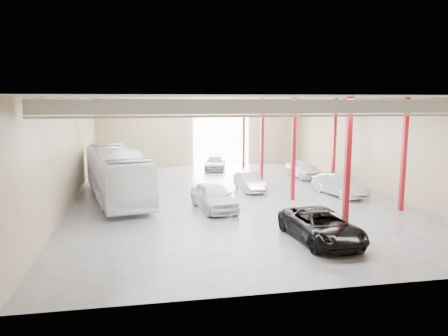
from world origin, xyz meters
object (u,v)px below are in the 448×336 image
object	(u,v)px
coach_bus	(116,174)
car_row_c	(215,163)
black_sedan	(321,226)
car_row_a	(214,196)
car_right_far	(303,169)
car_right_near	(339,185)
car_row_b	(249,182)

from	to	relation	value
coach_bus	car_row_c	size ratio (longest dim) A/B	2.72
black_sedan	car_row_c	size ratio (longest dim) A/B	1.20
car_row_a	car_right_far	distance (m)	13.84
car_row_a	coach_bus	bearing A→B (deg)	135.40
coach_bus	car_right_near	size ratio (longest dim) A/B	2.70
car_right_near	car_right_far	world-z (taller)	car_right_far
car_right_near	car_right_far	size ratio (longest dim) A/B	1.00
black_sedan	car_right_near	bearing A→B (deg)	55.51
car_row_a	car_right_near	world-z (taller)	car_row_a
car_right_near	car_row_c	bearing A→B (deg)	105.33
black_sedan	car_row_b	xyz separation A→B (m)	(-0.54, 12.35, -0.09)
car_row_a	car_row_c	world-z (taller)	car_row_a
car_row_a	black_sedan	bearing A→B (deg)	-69.20
black_sedan	car_right_far	distance (m)	17.91
car_right_far	car_right_near	bearing A→B (deg)	-95.13
car_row_a	car_row_b	distance (m)	6.33
black_sedan	car_row_a	bearing A→B (deg)	115.39
car_row_b	car_row_c	size ratio (longest dim) A/B	0.90
car_row_a	car_row_c	xyz separation A→B (m)	(2.70, 15.66, -0.18)
black_sedan	car_right_far	xyz separation A→B (m)	(5.54, 17.04, 0.02)
black_sedan	car_right_far	world-z (taller)	car_right_far
car_row_a	car_right_near	xyz separation A→B (m)	(9.58, 2.35, -0.08)
black_sedan	car_row_b	world-z (taller)	black_sedan
car_row_b	car_right_near	distance (m)	6.62
car_row_a	car_right_far	bearing A→B (deg)	36.21
black_sedan	car_row_a	size ratio (longest dim) A/B	1.12
coach_bus	car_row_b	distance (m)	9.85
coach_bus	car_row_b	size ratio (longest dim) A/B	3.02
car_row_b	car_right_far	bearing A→B (deg)	34.18
coach_bus	car_right_far	world-z (taller)	coach_bus
car_right_far	car_row_b	bearing A→B (deg)	-146.64
car_row_c	car_right_near	xyz separation A→B (m)	(6.88, -13.32, 0.10)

